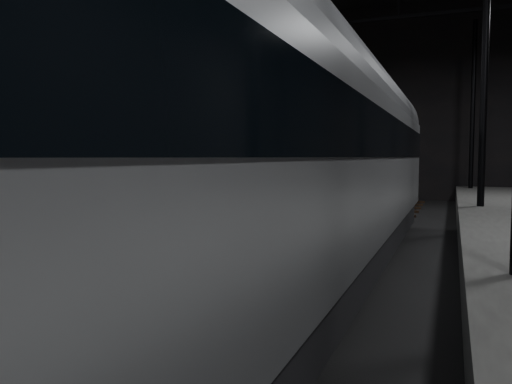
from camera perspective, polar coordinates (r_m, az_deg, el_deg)
The scene contains 6 objects.
ground at distance 13.45m, azimuth 9.20°, elevation -8.39°, with size 44.00×44.00×0.00m, color black.
platform_left at distance 16.62m, azimuth -17.00°, elevation -4.39°, with size 9.00×43.80×1.00m, color #4A4A48.
tactile_strip at distance 14.31m, azimuth -3.59°, elevation -3.51°, with size 0.50×43.80×0.01m, color olive.
track at distance 13.43m, azimuth 9.21°, elevation -8.11°, with size 2.40×43.00×0.24m.
train at distance 11.54m, azimuth 7.61°, elevation 4.89°, with size 3.07×20.52×5.48m.
woman at distance 14.54m, azimuth -14.82°, elevation -0.40°, with size 0.58×0.38×1.58m, color #99755D.
Camera 1 is at (2.79, -12.84, 2.87)m, focal length 35.00 mm.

